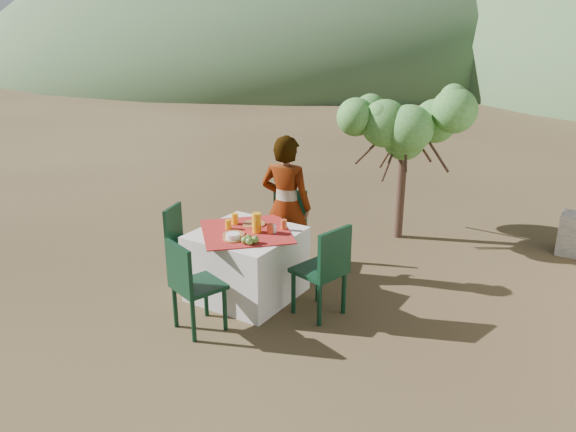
{
  "coord_description": "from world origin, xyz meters",
  "views": [
    {
      "loc": [
        2.98,
        -4.35,
        2.91
      ],
      "look_at": [
        -0.15,
        0.58,
        0.87
      ],
      "focal_mm": 35.0,
      "sensor_mm": 36.0,
      "label": 1
    }
  ],
  "objects_px": {
    "chair_far": "(288,224)",
    "chair_left": "(182,238)",
    "chair_near": "(191,283)",
    "table": "(247,263)",
    "shrub_tree": "(410,133)",
    "chair_right": "(325,267)",
    "juice_pitcher": "(257,223)",
    "person": "(286,206)"
  },
  "relations": [
    {
      "from": "chair_far",
      "to": "chair_left",
      "type": "xyz_separation_m",
      "value": [
        -0.86,
        -0.99,
        -0.04
      ]
    },
    {
      "from": "table",
      "to": "shrub_tree",
      "type": "height_order",
      "value": "shrub_tree"
    },
    {
      "from": "chair_far",
      "to": "chair_right",
      "type": "bearing_deg",
      "value": -60.48
    },
    {
      "from": "person",
      "to": "juice_pitcher",
      "type": "distance_m",
      "value": 0.7
    },
    {
      "from": "chair_right",
      "to": "table",
      "type": "bearing_deg",
      "value": -73.81
    },
    {
      "from": "chair_far",
      "to": "chair_left",
      "type": "distance_m",
      "value": 1.31
    },
    {
      "from": "chair_near",
      "to": "juice_pitcher",
      "type": "xyz_separation_m",
      "value": [
        0.11,
        0.94,
        0.34
      ]
    },
    {
      "from": "chair_far",
      "to": "chair_right",
      "type": "relative_size",
      "value": 0.94
    },
    {
      "from": "chair_left",
      "to": "table",
      "type": "bearing_deg",
      "value": -106.52
    },
    {
      "from": "person",
      "to": "shrub_tree",
      "type": "relative_size",
      "value": 0.9
    },
    {
      "from": "chair_far",
      "to": "person",
      "type": "height_order",
      "value": "person"
    },
    {
      "from": "chair_near",
      "to": "person",
      "type": "height_order",
      "value": "person"
    },
    {
      "from": "juice_pitcher",
      "to": "chair_far",
      "type": "bearing_deg",
      "value": 102.86
    },
    {
      "from": "chair_left",
      "to": "juice_pitcher",
      "type": "xyz_separation_m",
      "value": [
        1.08,
        0.02,
        0.39
      ]
    },
    {
      "from": "table",
      "to": "juice_pitcher",
      "type": "distance_m",
      "value": 0.51
    },
    {
      "from": "chair_near",
      "to": "person",
      "type": "distance_m",
      "value": 1.67
    },
    {
      "from": "table",
      "to": "person",
      "type": "relative_size",
      "value": 0.77
    },
    {
      "from": "chair_left",
      "to": "shrub_tree",
      "type": "relative_size",
      "value": 0.46
    },
    {
      "from": "chair_left",
      "to": "chair_near",
      "type": "bearing_deg",
      "value": -149.48
    },
    {
      "from": "shrub_tree",
      "to": "chair_right",
      "type": "bearing_deg",
      "value": -86.63
    },
    {
      "from": "chair_near",
      "to": "chair_right",
      "type": "relative_size",
      "value": 0.96
    },
    {
      "from": "chair_right",
      "to": "person",
      "type": "xyz_separation_m",
      "value": [
        -0.91,
        0.68,
        0.3
      ]
    },
    {
      "from": "table",
      "to": "shrub_tree",
      "type": "relative_size",
      "value": 0.69
    },
    {
      "from": "table",
      "to": "chair_right",
      "type": "relative_size",
      "value": 1.32
    },
    {
      "from": "chair_left",
      "to": "juice_pitcher",
      "type": "bearing_deg",
      "value": -104.78
    },
    {
      "from": "chair_near",
      "to": "shrub_tree",
      "type": "xyz_separation_m",
      "value": [
        0.79,
        3.55,
        0.95
      ]
    },
    {
      "from": "chair_near",
      "to": "person",
      "type": "xyz_separation_m",
      "value": [
        0.04,
        1.64,
        0.32
      ]
    },
    {
      "from": "table",
      "to": "person",
      "type": "xyz_separation_m",
      "value": [
        0.05,
        0.73,
        0.47
      ]
    },
    {
      "from": "table",
      "to": "chair_left",
      "type": "height_order",
      "value": "chair_left"
    },
    {
      "from": "chair_far",
      "to": "juice_pitcher",
      "type": "bearing_deg",
      "value": -95.22
    },
    {
      "from": "shrub_tree",
      "to": "table",
      "type": "bearing_deg",
      "value": -106.95
    },
    {
      "from": "table",
      "to": "chair_near",
      "type": "xyz_separation_m",
      "value": [
        0.01,
        -0.91,
        0.15
      ]
    },
    {
      "from": "shrub_tree",
      "to": "chair_left",
      "type": "bearing_deg",
      "value": -123.84
    },
    {
      "from": "chair_right",
      "to": "shrub_tree",
      "type": "xyz_separation_m",
      "value": [
        -0.15,
        2.6,
        0.93
      ]
    },
    {
      "from": "person",
      "to": "juice_pitcher",
      "type": "bearing_deg",
      "value": 86.66
    },
    {
      "from": "table",
      "to": "juice_pitcher",
      "type": "height_order",
      "value": "juice_pitcher"
    },
    {
      "from": "table",
      "to": "chair_left",
      "type": "xyz_separation_m",
      "value": [
        -0.96,
        0.01,
        0.1
      ]
    },
    {
      "from": "chair_near",
      "to": "table",
      "type": "bearing_deg",
      "value": -70.98
    },
    {
      "from": "table",
      "to": "juice_pitcher",
      "type": "bearing_deg",
      "value": 14.17
    },
    {
      "from": "chair_far",
      "to": "table",
      "type": "bearing_deg",
      "value": -102.38
    },
    {
      "from": "chair_right",
      "to": "chair_left",
      "type": "bearing_deg",
      "value": -75.48
    },
    {
      "from": "person",
      "to": "table",
      "type": "bearing_deg",
      "value": 76.77
    }
  ]
}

